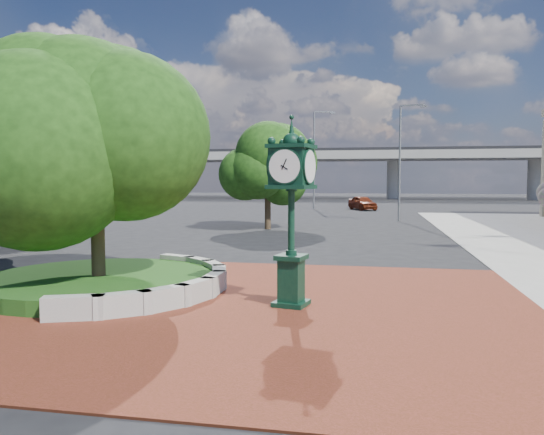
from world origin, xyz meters
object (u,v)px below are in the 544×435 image
at_px(post_clock, 291,204).
at_px(parked_car, 362,203).
at_px(street_lamp_far, 316,152).
at_px(street_lamp_near, 403,153).

bearing_deg(post_clock, parked_car, 88.89).
height_order(post_clock, street_lamp_far, street_lamp_far).
relative_size(post_clock, street_lamp_near, 0.53).
bearing_deg(street_lamp_near, post_clock, -98.20).
relative_size(street_lamp_near, street_lamp_far, 0.83).
height_order(parked_car, street_lamp_near, street_lamp_near).
relative_size(post_clock, street_lamp_far, 0.45).
bearing_deg(post_clock, street_lamp_far, 95.36).
distance_m(parked_car, street_lamp_near, 14.53).
xyz_separation_m(post_clock, street_lamp_far, (-3.87, 41.30, 3.32)).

